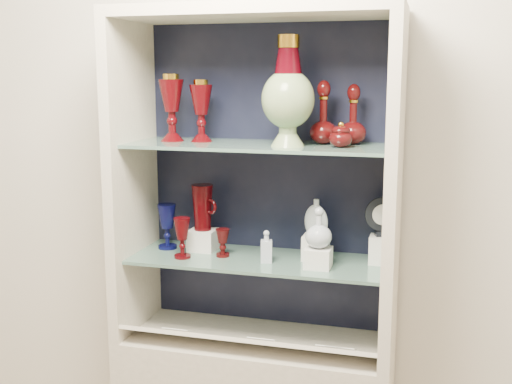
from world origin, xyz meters
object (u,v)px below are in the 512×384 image
(pedestal_lamp_left, at_px, (201,111))
(ruby_goblet_tall, at_px, (182,238))
(pedestal_lamp_right, at_px, (172,108))
(ruby_decanter_a, at_px, (323,109))
(ruby_pitcher, at_px, (202,207))
(cobalt_goblet, at_px, (167,226))
(ruby_goblet_small, at_px, (223,243))
(clear_round_decanter, at_px, (319,229))
(clear_square_bottle, at_px, (266,246))
(enamel_urn, at_px, (288,91))
(cameo_medallion, at_px, (382,216))
(lidded_bowl, at_px, (341,134))
(flat_flask, at_px, (316,217))
(ruby_decanter_b, at_px, (353,113))

(pedestal_lamp_left, relative_size, ruby_goblet_tall, 1.50)
(pedestal_lamp_right, height_order, ruby_decanter_a, ruby_decanter_a)
(ruby_pitcher, bearing_deg, cobalt_goblet, -150.90)
(ruby_goblet_small, bearing_deg, ruby_decanter_a, 10.62)
(ruby_goblet_tall, bearing_deg, clear_round_decanter, 1.37)
(pedestal_lamp_left, xyz_separation_m, clear_square_bottle, (0.26, -0.07, -0.47))
(cobalt_goblet, bearing_deg, enamel_urn, -9.63)
(ruby_pitcher, relative_size, cameo_medallion, 1.20)
(pedestal_lamp_left, distance_m, lidded_bowl, 0.53)
(clear_round_decanter, bearing_deg, ruby_decanter_a, 94.92)
(clear_square_bottle, relative_size, flat_flask, 0.85)
(ruby_decanter_a, bearing_deg, clear_square_bottle, -152.32)
(lidded_bowl, relative_size, cameo_medallion, 0.62)
(lidded_bowl, bearing_deg, enamel_urn, -176.68)
(cobalt_goblet, bearing_deg, flat_flask, 0.15)
(ruby_pitcher, xyz_separation_m, cameo_medallion, (0.67, 0.00, 0.01))
(lidded_bowl, height_order, ruby_goblet_tall, lidded_bowl)
(enamel_urn, relative_size, clear_square_bottle, 3.19)
(pedestal_lamp_right, bearing_deg, clear_round_decanter, -7.34)
(pedestal_lamp_left, xyz_separation_m, ruby_goblet_small, (0.09, -0.04, -0.48))
(ruby_decanter_b, xyz_separation_m, clear_round_decanter, (-0.09, -0.13, -0.39))
(pedestal_lamp_left, distance_m, ruby_pitcher, 0.37)
(clear_square_bottle, bearing_deg, ruby_goblet_small, 170.77)
(ruby_decanter_b, xyz_separation_m, cameo_medallion, (0.11, -0.02, -0.36))
(flat_flask, distance_m, cameo_medallion, 0.23)
(pedestal_lamp_left, relative_size, clear_round_decanter, 1.62)
(pedestal_lamp_left, xyz_separation_m, flat_flask, (0.43, 0.01, -0.37))
(cameo_medallion, bearing_deg, clear_round_decanter, -170.63)
(ruby_pitcher, distance_m, clear_square_bottle, 0.31)
(clear_round_decanter, bearing_deg, ruby_goblet_tall, -178.63)
(pedestal_lamp_left, bearing_deg, cobalt_goblet, 175.51)
(pedestal_lamp_right, bearing_deg, clear_square_bottle, -8.67)
(ruby_goblet_small, distance_m, clear_square_bottle, 0.18)
(clear_square_bottle, bearing_deg, ruby_decanter_a, 27.68)
(ruby_goblet_small, bearing_deg, ruby_pitcher, 147.77)
(ruby_decanter_b, height_order, ruby_pitcher, ruby_decanter_b)
(enamel_urn, height_order, ruby_pitcher, enamel_urn)
(ruby_goblet_tall, height_order, flat_flask, flat_flask)
(cobalt_goblet, distance_m, clear_round_decanter, 0.62)
(enamel_urn, relative_size, flat_flask, 2.71)
(cobalt_goblet, bearing_deg, ruby_goblet_small, -12.01)
(lidded_bowl, bearing_deg, flat_flask, 140.93)
(cobalt_goblet, relative_size, ruby_goblet_small, 1.67)
(ruby_decanter_b, relative_size, ruby_pitcher, 1.28)
(pedestal_lamp_right, relative_size, ruby_goblet_small, 2.36)
(pedestal_lamp_left, relative_size, cameo_medallion, 1.55)
(lidded_bowl, xyz_separation_m, ruby_goblet_tall, (-0.57, -0.03, -0.39))
(flat_flask, bearing_deg, cameo_medallion, 27.24)
(pedestal_lamp_right, xyz_separation_m, clear_round_decanter, (0.57, -0.07, -0.40))
(ruby_decanter_a, xyz_separation_m, ruby_decanter_b, (0.10, 0.02, -0.01))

